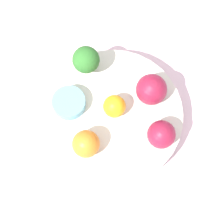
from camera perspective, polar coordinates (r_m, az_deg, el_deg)
name	(u,v)px	position (r m, az deg, el deg)	size (l,w,h in m)	color
ground_plane	(112,124)	(0.73, 0.00, -1.82)	(6.00, 6.00, 0.00)	gray
table_surface	(112,122)	(0.72, 0.00, -1.59)	(1.20, 1.20, 0.02)	silver
bowl	(112,117)	(0.69, 0.00, -0.83)	(0.26, 0.26, 0.04)	silver
broccoli	(86,60)	(0.67, -3.98, 7.89)	(0.05, 0.05, 0.06)	#99C17A
apple_red	(151,90)	(0.66, 6.03, 3.43)	(0.06, 0.06, 0.06)	maroon
apple_green	(161,134)	(0.64, 7.53, -3.41)	(0.05, 0.05, 0.05)	maroon
orange_front	(86,144)	(0.63, -3.98, -4.87)	(0.05, 0.05, 0.05)	orange
orange_back	(114,106)	(0.65, 0.37, 0.88)	(0.04, 0.04, 0.04)	orange
small_cup	(69,103)	(0.67, -6.58, 1.37)	(0.06, 0.06, 0.02)	#66B2DB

